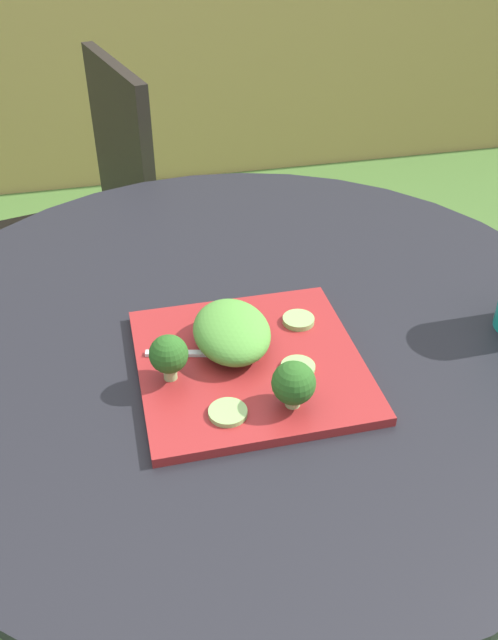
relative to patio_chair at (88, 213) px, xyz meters
The scene contains 12 objects.
ground_plane 1.04m from the patio_chair, 74.92° to the right, with size 12.00×12.00×0.00m, color #4C7533.
bamboo_fence 1.42m from the patio_chair, 80.50° to the left, with size 8.00×0.08×1.41m, color #A8894C.
patio_table 0.89m from the patio_chair, 74.92° to the right, with size 1.07×1.07×0.75m.
patio_chair is the anchor object (origin of this frame).
salad_plate 1.02m from the patio_chair, 77.87° to the right, with size 0.30×0.30×0.01m, color maroon.
fork 0.99m from the patio_chair, 80.24° to the right, with size 0.15×0.05×0.00m.
lettuce_mound 0.99m from the patio_chair, 78.46° to the right, with size 0.10×0.14×0.05m, color #519338.
broccoli_floret_0 1.03m from the patio_chair, 84.18° to the right, with size 0.05×0.05×0.06m.
broccoli_floret_1 1.13m from the patio_chair, 77.30° to the right, with size 0.05×0.05×0.06m.
cucumber_slice_0 1.07m from the patio_chair, 75.11° to the right, with size 0.05×0.05×0.01m, color #8EB766.
cucumber_slice_1 0.98m from the patio_chair, 71.81° to the right, with size 0.05×0.05×0.01m, color #8EB766.
cucumber_slice_2 1.11m from the patio_chair, 81.52° to the right, with size 0.05×0.05×0.01m, color #8EB766.
Camera 1 is at (-0.18, -0.79, 1.34)m, focal length 37.73 mm.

